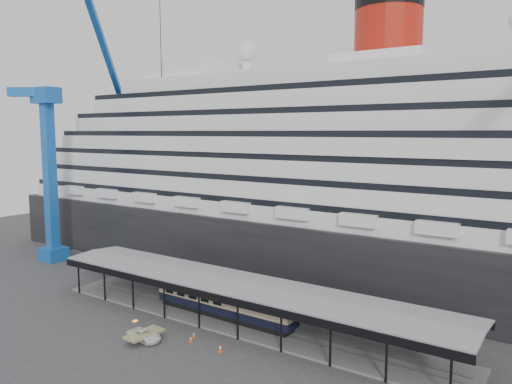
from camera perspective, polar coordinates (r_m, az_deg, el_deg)
ground at (r=60.06m, az=-4.93°, el=-16.09°), size 200.00×200.00×0.00m
cruise_ship at (r=82.62m, az=9.24°, el=3.28°), size 130.00×30.00×43.90m
platform_canopy at (r=62.86m, az=-1.98°, el=-12.69°), size 56.00×9.18×5.30m
crane_blue at (r=96.50m, az=-22.02°, el=4.33°), size 22.63×19.19×47.60m
port_truck at (r=59.88m, az=-12.66°, el=-15.68°), size 4.47×2.24×1.22m
pullman_carriage at (r=64.17m, az=-3.69°, el=-12.19°), size 20.46×2.93×20.05m
traffic_cone_left at (r=58.66m, az=-7.46°, el=-16.33°), size 0.40×0.40×0.72m
traffic_cone_mid at (r=59.79m, az=-7.12°, el=-15.89°), size 0.44×0.44×0.65m
traffic_cone_right at (r=56.02m, az=-4.10°, el=-17.37°), size 0.45×0.45×0.84m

